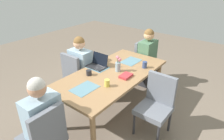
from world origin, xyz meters
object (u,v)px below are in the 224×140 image
(chair_head_right_left_near, at_px, (145,60))
(chair_near_right_near, at_px, (156,103))
(chair_far_left_mid, at_px, (76,74))
(coffee_mug_centre_left, at_px, (145,65))
(person_head_right_left_near, at_px, (147,61))
(chair_head_left_left_far, at_px, (45,136))
(coffee_mug_near_left, at_px, (89,73))
(book_red_cover, at_px, (126,76))
(dining_table, at_px, (112,77))
(flower_vase, at_px, (118,64))
(person_head_left_left_far, at_px, (45,128))
(coffee_mug_near_right, at_px, (107,83))
(laptop_far_left_mid, at_px, (98,64))
(person_far_left_mid, at_px, (81,72))

(chair_head_right_left_near, relative_size, chair_near_right_near, 1.00)
(chair_far_left_mid, bearing_deg, coffee_mug_centre_left, -63.67)
(person_head_right_left_near, bearing_deg, chair_near_right_near, -145.41)
(chair_far_left_mid, relative_size, coffee_mug_centre_left, 8.38)
(chair_far_left_mid, relative_size, chair_head_left_left_far, 1.00)
(coffee_mug_near_left, distance_m, book_red_cover, 0.57)
(dining_table, bearing_deg, chair_head_left_left_far, -177.46)
(flower_vase, bearing_deg, dining_table, 160.48)
(chair_head_right_left_near, bearing_deg, coffee_mug_near_left, 174.82)
(flower_vase, height_order, coffee_mug_centre_left, flower_vase)
(book_red_cover, bearing_deg, person_head_left_left_far, 167.20)
(coffee_mug_near_left, xyz_separation_m, coffee_mug_near_right, (-0.09, -0.43, 0.01))
(person_head_right_left_near, height_order, person_head_left_left_far, same)
(coffee_mug_near_right, bearing_deg, flower_vase, 18.38)
(laptop_far_left_mid, bearing_deg, chair_near_right_near, -89.98)
(person_head_left_left_far, relative_size, flower_vase, 4.53)
(coffee_mug_centre_left, relative_size, book_red_cover, 0.54)
(dining_table, distance_m, person_head_right_left_near, 1.20)
(person_far_left_mid, height_order, chair_head_left_left_far, person_far_left_mid)
(person_head_left_left_far, bearing_deg, coffee_mug_near_left, 12.40)
(flower_vase, bearing_deg, person_head_left_left_far, 177.75)
(coffee_mug_centre_left, bearing_deg, laptop_far_left_mid, 124.89)
(chair_head_right_left_near, distance_m, person_far_left_mid, 1.38)
(person_head_right_left_near, xyz_separation_m, book_red_cover, (-1.16, -0.27, 0.24))
(dining_table, relative_size, person_head_left_left_far, 1.62)
(chair_far_left_mid, height_order, person_head_left_left_far, person_head_left_left_far)
(dining_table, xyz_separation_m, coffee_mug_centre_left, (0.48, -0.31, 0.13))
(coffee_mug_near_left, height_order, coffee_mug_centre_left, coffee_mug_centre_left)
(person_head_right_left_near, distance_m, chair_near_right_near, 1.40)
(chair_head_right_left_near, bearing_deg, book_red_cover, -164.36)
(chair_far_left_mid, xyz_separation_m, coffee_mug_near_left, (-0.21, -0.54, 0.28))
(dining_table, relative_size, person_far_left_mid, 1.62)
(flower_vase, bearing_deg, coffee_mug_near_right, -161.62)
(person_head_right_left_near, xyz_separation_m, chair_far_left_mid, (-1.25, 0.76, -0.03))
(dining_table, relative_size, chair_head_right_left_near, 2.15)
(chair_head_left_left_far, height_order, coffee_mug_near_left, chair_head_left_left_far)
(person_far_left_mid, xyz_separation_m, chair_near_right_near, (0.02, -1.49, -0.03))
(chair_head_left_left_far, bearing_deg, chair_head_right_left_near, 3.44)
(dining_table, bearing_deg, person_far_left_mid, 88.92)
(chair_head_left_left_far, distance_m, laptop_far_left_mid, 1.44)
(person_head_left_left_far, bearing_deg, chair_head_right_left_near, 1.82)
(person_far_left_mid, distance_m, coffee_mug_centre_left, 1.16)
(chair_head_left_left_far, bearing_deg, coffee_mug_near_left, 15.56)
(chair_far_left_mid, distance_m, person_far_left_mid, 0.10)
(chair_head_right_left_near, distance_m, laptop_far_left_mid, 1.27)
(chair_near_right_near, bearing_deg, coffee_mug_centre_left, 46.42)
(person_far_left_mid, relative_size, coffee_mug_centre_left, 11.13)
(chair_head_right_left_near, xyz_separation_m, book_red_cover, (-1.22, -0.34, 0.26))
(person_head_right_left_near, relative_size, person_far_left_mid, 1.00)
(coffee_mug_near_right, bearing_deg, chair_head_right_left_near, 10.20)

